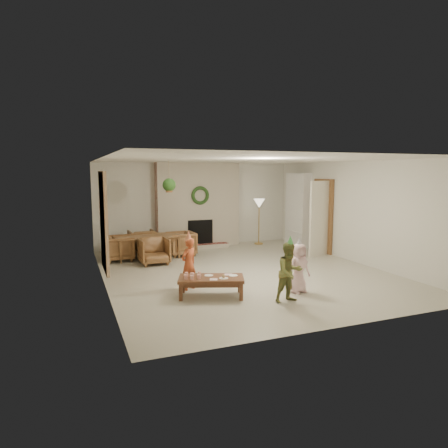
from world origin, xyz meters
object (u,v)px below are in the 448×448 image
dining_chair_left (119,248)px  child_pink (299,268)px  dining_chair_far (142,241)px  child_plaid (290,272)px  child_red (189,264)px  dining_chair_near (154,251)px  coffee_table_top (211,279)px  dining_table (148,247)px  dining_chair_right (181,244)px

dining_chair_left → child_pink: 4.87m
dining_chair_far → child_plaid: size_ratio=0.68×
child_plaid → child_red: bearing=131.7°
dining_chair_near → child_red: bearing=-87.3°
child_red → child_plaid: (1.41, -1.33, 0.02)m
dining_chair_left → child_plaid: (2.35, -4.39, 0.20)m
child_plaid → child_pink: 0.60m
dining_chair_left → coffee_table_top: (1.18, -3.63, 0.01)m
dining_chair_left → child_pink: child_pink is taller
dining_table → dining_chair_near: bearing=-90.0°
dining_table → dining_chair_near: 0.73m
dining_chair_near → dining_chair_left: size_ratio=1.00×
dining_chair_right → child_plaid: size_ratio=0.68×
coffee_table_top → child_red: size_ratio=1.16×
dining_table → child_red: (0.21, -3.08, 0.21)m
dining_chair_right → child_red: 3.20m
dining_chair_near → coffee_table_top: (0.44, -2.92, 0.01)m
dining_chair_right → child_red: bearing=-14.4°
dining_chair_near → dining_chair_left: bearing=135.0°
dining_chair_left → child_pink: size_ratio=0.76×
dining_table → coffee_table_top: size_ratio=1.42×
coffee_table_top → child_pink: (1.60, -0.36, 0.13)m
dining_chair_left → dining_chair_right: 1.63m
child_red → child_pink: 2.07m
dining_chair_right → coffee_table_top: size_ratio=0.61×
child_plaid → child_pink: (0.44, 0.40, -0.06)m
dining_chair_right → child_plaid: 4.51m
child_plaid → child_pink: bearing=37.6°
dining_chair_near → dining_chair_far: bearing=90.0°
child_red → child_plaid: 1.94m
dining_chair_far → dining_chair_left: size_ratio=1.00×
dining_chair_left → child_red: 3.21m
dining_table → dining_chair_far: bearing=90.0°
dining_chair_right → dining_chair_near: bearing=-51.3°
dining_table → dining_chair_near: (0.02, -0.73, 0.03)m
dining_chair_right → child_pink: child_pink is taller
dining_chair_far → child_plaid: (1.64, -5.14, 0.20)m
dining_chair_near → dining_chair_far: size_ratio=1.00×
dining_chair_left → dining_chair_far: bearing=-45.0°
dining_table → child_pink: child_pink is taller
dining_chair_left → dining_table: bearing=-90.0°
dining_chair_near → dining_chair_right: 1.16m
dining_chair_left → coffee_table_top: size_ratio=0.61×
child_plaid → child_pink: child_plaid is taller
dining_chair_far → child_red: child_red is taller
dining_table → child_plaid: size_ratio=1.59×
dining_table → coffee_table_top: dining_table is taller
dining_table → child_red: 3.10m
coffee_table_top → child_plaid: bearing=-13.1°
dining_chair_far → dining_chair_right: size_ratio=1.00×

